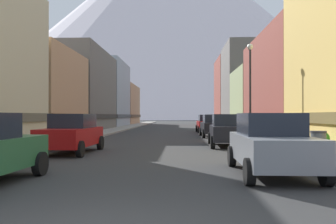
{
  "coord_description": "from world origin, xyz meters",
  "views": [
    {
      "loc": [
        1.19,
        -4.63,
        1.71
      ],
      "look_at": [
        -0.33,
        37.0,
        2.11
      ],
      "focal_mm": 37.89,
      "sensor_mm": 36.0,
      "label": 1
    }
  ],
  "objects_px": {
    "potted_plant_1": "(322,141)",
    "car_right_0": "(271,143)",
    "car_right_2": "(214,126)",
    "car_right_3": "(207,124)",
    "streetlamp_right": "(250,78)",
    "car_right_1": "(228,130)",
    "trash_bin_right": "(318,144)",
    "potted_plant_0": "(16,136)",
    "pedestrian_1": "(255,128)",
    "car_left_1": "(72,133)"
  },
  "relations": [
    {
      "from": "potted_plant_1",
      "to": "car_right_0",
      "type": "bearing_deg",
      "value": -126.18
    },
    {
      "from": "car_right_2",
      "to": "car_right_3",
      "type": "bearing_deg",
      "value": 90.0
    },
    {
      "from": "potted_plant_1",
      "to": "streetlamp_right",
      "type": "distance_m",
      "value": 7.58
    },
    {
      "from": "car_right_1",
      "to": "trash_bin_right",
      "type": "xyz_separation_m",
      "value": [
        2.55,
        -6.36,
        -0.26
      ]
    },
    {
      "from": "car_right_1",
      "to": "streetlamp_right",
      "type": "relative_size",
      "value": 0.76
    },
    {
      "from": "car_right_3",
      "to": "potted_plant_0",
      "type": "distance_m",
      "value": 21.15
    },
    {
      "from": "potted_plant_0",
      "to": "potted_plant_1",
      "type": "distance_m",
      "value": 14.22
    },
    {
      "from": "car_right_2",
      "to": "car_right_0",
      "type": "bearing_deg",
      "value": -90.0
    },
    {
      "from": "car_right_2",
      "to": "car_right_3",
      "type": "relative_size",
      "value": 1.0
    },
    {
      "from": "car_right_1",
      "to": "trash_bin_right",
      "type": "height_order",
      "value": "car_right_1"
    },
    {
      "from": "trash_bin_right",
      "to": "pedestrian_1",
      "type": "relative_size",
      "value": 0.62
    },
    {
      "from": "car_right_2",
      "to": "potted_plant_0",
      "type": "bearing_deg",
      "value": -134.37
    },
    {
      "from": "trash_bin_right",
      "to": "car_right_0",
      "type": "bearing_deg",
      "value": -129.46
    },
    {
      "from": "car_right_2",
      "to": "trash_bin_right",
      "type": "xyz_separation_m",
      "value": [
        2.55,
        -14.8,
        -0.26
      ]
    },
    {
      "from": "car_right_1",
      "to": "streetlamp_right",
      "type": "xyz_separation_m",
      "value": [
        1.55,
        1.52,
        3.09
      ]
    },
    {
      "from": "car_right_2",
      "to": "pedestrian_1",
      "type": "height_order",
      "value": "car_right_2"
    },
    {
      "from": "car_right_3",
      "to": "potted_plant_1",
      "type": "distance_m",
      "value": 20.92
    },
    {
      "from": "pedestrian_1",
      "to": "car_right_1",
      "type": "bearing_deg",
      "value": -118.2
    },
    {
      "from": "car_right_1",
      "to": "pedestrian_1",
      "type": "xyz_separation_m",
      "value": [
        2.45,
        4.57,
        -0.03
      ]
    },
    {
      "from": "car_left_1",
      "to": "car_right_1",
      "type": "height_order",
      "value": "same"
    },
    {
      "from": "car_right_0",
      "to": "trash_bin_right",
      "type": "height_order",
      "value": "car_right_0"
    },
    {
      "from": "pedestrian_1",
      "to": "trash_bin_right",
      "type": "bearing_deg",
      "value": -89.48
    },
    {
      "from": "car_right_2",
      "to": "trash_bin_right",
      "type": "bearing_deg",
      "value": -80.23
    },
    {
      "from": "car_right_3",
      "to": "potted_plant_0",
      "type": "bearing_deg",
      "value": -120.7
    },
    {
      "from": "car_right_0",
      "to": "streetlamp_right",
      "type": "xyz_separation_m",
      "value": [
        1.55,
        10.98,
        3.09
      ]
    },
    {
      "from": "potted_plant_1",
      "to": "pedestrian_1",
      "type": "height_order",
      "value": "pedestrian_1"
    },
    {
      "from": "car_left_1",
      "to": "streetlamp_right",
      "type": "xyz_separation_m",
      "value": [
        9.15,
        5.33,
        3.09
      ]
    },
    {
      "from": "car_right_2",
      "to": "streetlamp_right",
      "type": "distance_m",
      "value": 7.73
    },
    {
      "from": "trash_bin_right",
      "to": "potted_plant_1",
      "type": "distance_m",
      "value": 1.43
    },
    {
      "from": "car_right_3",
      "to": "car_right_1",
      "type": "bearing_deg",
      "value": -90.0
    },
    {
      "from": "car_right_2",
      "to": "potted_plant_1",
      "type": "distance_m",
      "value": 13.9
    },
    {
      "from": "car_right_1",
      "to": "car_right_2",
      "type": "height_order",
      "value": "same"
    },
    {
      "from": "streetlamp_right",
      "to": "car_left_1",
      "type": "bearing_deg",
      "value": -149.75
    },
    {
      "from": "trash_bin_right",
      "to": "pedestrian_1",
      "type": "bearing_deg",
      "value": 90.52
    },
    {
      "from": "car_right_1",
      "to": "trash_bin_right",
      "type": "bearing_deg",
      "value": -68.18
    },
    {
      "from": "potted_plant_0",
      "to": "trash_bin_right",
      "type": "bearing_deg",
      "value": -15.73
    },
    {
      "from": "car_left_1",
      "to": "car_right_2",
      "type": "height_order",
      "value": "same"
    },
    {
      "from": "car_right_1",
      "to": "potted_plant_1",
      "type": "bearing_deg",
      "value": -57.84
    },
    {
      "from": "car_right_2",
      "to": "potted_plant_1",
      "type": "xyz_separation_m",
      "value": [
        3.2,
        -13.52,
        -0.25
      ]
    },
    {
      "from": "trash_bin_right",
      "to": "potted_plant_0",
      "type": "distance_m",
      "value": 13.87
    },
    {
      "from": "car_right_3",
      "to": "trash_bin_right",
      "type": "bearing_deg",
      "value": -83.38
    },
    {
      "from": "car_left_1",
      "to": "potted_plant_0",
      "type": "bearing_deg",
      "value": 159.2
    },
    {
      "from": "car_right_0",
      "to": "pedestrian_1",
      "type": "distance_m",
      "value": 14.24
    },
    {
      "from": "potted_plant_0",
      "to": "potted_plant_1",
      "type": "relative_size",
      "value": 1.07
    },
    {
      "from": "car_left_1",
      "to": "trash_bin_right",
      "type": "distance_m",
      "value": 10.47
    },
    {
      "from": "car_right_1",
      "to": "streetlamp_right",
      "type": "height_order",
      "value": "streetlamp_right"
    },
    {
      "from": "car_right_1",
      "to": "pedestrian_1",
      "type": "relative_size",
      "value": 2.84
    },
    {
      "from": "car_right_3",
      "to": "pedestrian_1",
      "type": "bearing_deg",
      "value": -77.47
    },
    {
      "from": "potted_plant_0",
      "to": "potted_plant_1",
      "type": "xyz_separation_m",
      "value": [
        14.0,
        -2.48,
        -0.03
      ]
    },
    {
      "from": "trash_bin_right",
      "to": "car_right_2",
      "type": "bearing_deg",
      "value": 99.77
    }
  ]
}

